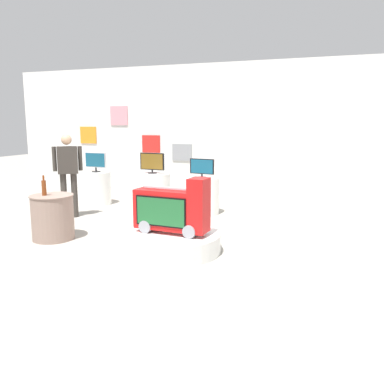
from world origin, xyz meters
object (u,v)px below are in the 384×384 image
main_display_pedestal (172,242)px  bottle_on_side_table (44,187)px  display_pedestal_center_rear (202,196)px  tv_on_right_rear (152,162)px  display_pedestal_right_rear (153,190)px  shopper_browsing_near_truck (68,169)px  display_pedestal_left_rear (97,188)px  tv_on_center_rear (202,167)px  side_table_round (53,217)px  novelty_firetruck_tv (173,210)px  tv_on_left_rear (96,161)px

main_display_pedestal → bottle_on_side_table: size_ratio=4.44×
display_pedestal_center_rear → tv_on_right_rear: size_ratio=1.26×
display_pedestal_right_rear → shopper_browsing_near_truck: 1.97m
tv_on_right_rear → shopper_browsing_near_truck: 1.88m
display_pedestal_left_rear → tv_on_right_rear: (1.31, 0.21, 0.62)m
tv_on_center_rear → shopper_browsing_near_truck: shopper_browsing_near_truck is taller
display_pedestal_left_rear → tv_on_center_rear: tv_on_center_rear is taller
tv_on_right_rear → side_table_round: 2.98m
main_display_pedestal → display_pedestal_center_rear: size_ratio=1.91×
main_display_pedestal → display_pedestal_left_rear: bearing=138.4°
side_table_round → bottle_on_side_table: bearing=-139.9°
tv_on_right_rear → main_display_pedestal: bearing=-60.0°
shopper_browsing_near_truck → bottle_on_side_table: bearing=-67.0°
novelty_firetruck_tv → display_pedestal_center_rear: 2.55m
side_table_round → display_pedestal_right_rear: bearing=82.0°
side_table_round → bottle_on_side_table: (-0.08, -0.07, 0.48)m
novelty_firetruck_tv → display_pedestal_right_rear: 3.30m
display_pedestal_center_rear → shopper_browsing_near_truck: (-2.36, -1.20, 0.59)m
display_pedestal_left_rear → side_table_round: bearing=-71.2°
display_pedestal_right_rear → bottle_on_side_table: bearing=-99.3°
bottle_on_side_table → novelty_firetruck_tv: bearing=3.0°
display_pedestal_center_rear → side_table_round: display_pedestal_center_rear is taller
display_pedestal_left_rear → tv_on_right_rear: size_ratio=1.26×
novelty_firetruck_tv → tv_on_left_rear: tv_on_left_rear is taller
display_pedestal_right_rear → side_table_round: bearing=-98.0°
display_pedestal_right_rear → display_pedestal_left_rear: bearing=-170.6°
bottle_on_side_table → shopper_browsing_near_truck: 1.55m
tv_on_left_rear → tv_on_center_rear: (2.59, -0.12, -0.04)m
tv_on_left_rear → bottle_on_side_table: tv_on_left_rear is taller
display_pedestal_center_rear → tv_on_right_rear: bearing=165.5°
main_display_pedestal → display_pedestal_right_rear: bearing=120.0°
display_pedestal_left_rear → display_pedestal_center_rear: same height
display_pedestal_center_rear → display_pedestal_right_rear: size_ratio=0.95×
tv_on_left_rear → main_display_pedestal: bearing=-41.5°
display_pedestal_center_rear → tv_on_center_rear: size_ratio=1.41×
tv_on_left_rear → tv_on_right_rear: (1.31, 0.22, -0.01)m
display_pedestal_center_rear → shopper_browsing_near_truck: bearing=-153.1°
main_display_pedestal → shopper_browsing_near_truck: (-2.72, 1.30, 0.82)m
display_pedestal_left_rear → tv_on_right_rear: tv_on_right_rear is taller
display_pedestal_right_rear → tv_on_right_rear: (0.00, -0.00, 0.62)m
display_pedestal_left_rear → shopper_browsing_near_truck: (0.23, -1.31, 0.59)m
display_pedestal_left_rear → tv_on_left_rear: size_ratio=1.35×
tv_on_right_rear → side_table_round: tv_on_right_rear is taller
shopper_browsing_near_truck → tv_on_center_rear: bearing=26.8°
bottle_on_side_table → main_display_pedestal: bearing=3.2°
tv_on_left_rear → shopper_browsing_near_truck: bearing=-80.2°
tv_on_left_rear → display_pedestal_left_rear: bearing=93.0°
novelty_firetruck_tv → shopper_browsing_near_truck: (-2.75, 1.31, 0.34)m
main_display_pedestal → novelty_firetruck_tv: (0.02, -0.01, 0.48)m
display_pedestal_center_rear → main_display_pedestal: bearing=-81.7°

